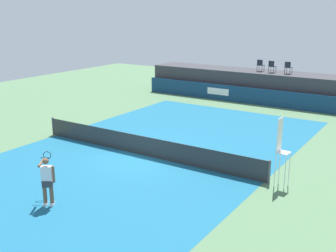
{
  "coord_description": "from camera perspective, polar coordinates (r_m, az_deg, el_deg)",
  "views": [
    {
      "loc": [
        11.26,
        -15.11,
        6.7
      ],
      "look_at": [
        0.1,
        2.0,
        1.0
      ],
      "focal_mm": 44.56,
      "sensor_mm": 36.0,
      "label": 1
    }
  ],
  "objects": [
    {
      "name": "net_post_near",
      "position": [
        23.9,
        -15.45,
        -0.02
      ],
      "size": [
        0.1,
        0.1,
        1.0
      ],
      "primitive_type": "cylinder",
      "color": "#4C4C51",
      "rests_on": "ground"
    },
    {
      "name": "tennis_ball",
      "position": [
        24.15,
        -12.08,
        -0.77
      ],
      "size": [
        0.07,
        0.07,
        0.07
      ],
      "primitive_type": "sphere",
      "color": "#D8EA33",
      "rests_on": "court_inner"
    },
    {
      "name": "tennis_player",
      "position": [
        15.31,
        -16.19,
        -7.07
      ],
      "size": [
        1.11,
        1.0,
        1.77
      ],
      "color": "white",
      "rests_on": "court_inner"
    },
    {
      "name": "sponsor_wall",
      "position": [
        31.34,
        11.42,
        4.06
      ],
      "size": [
        18.0,
        0.22,
        1.2
      ],
      "color": "navy",
      "rests_on": "ground"
    },
    {
      "name": "spectator_chair_far_left",
      "position": [
        32.66,
        12.52,
        8.18
      ],
      "size": [
        0.45,
        0.45,
        0.89
      ],
      "color": "#1E232D",
      "rests_on": "spectator_platform"
    },
    {
      "name": "spectator_platform",
      "position": [
        32.9,
        12.67,
        5.41
      ],
      "size": [
        18.0,
        2.8,
        2.2
      ],
      "primitive_type": "cube",
      "color": "#38383D",
      "rests_on": "ground"
    },
    {
      "name": "net_post_far",
      "position": [
        17.09,
        13.68,
        -6.14
      ],
      "size": [
        0.1,
        0.1,
        1.0
      ],
      "primitive_type": "cylinder",
      "color": "#4C4C51",
      "rests_on": "ground"
    },
    {
      "name": "ground_plane",
      "position": [
        22.35,
        1.19,
        -1.86
      ],
      "size": [
        48.0,
        48.0,
        0.0
      ],
      "primitive_type": "plane",
      "color": "#4C704C"
    },
    {
      "name": "tennis_net",
      "position": [
        19.84,
        -3.4,
        -2.72
      ],
      "size": [
        12.4,
        0.02,
        0.95
      ],
      "primitive_type": "cube",
      "color": "#2D2D2D",
      "rests_on": "ground"
    },
    {
      "name": "spectator_chair_center",
      "position": [
        31.84,
        16.11,
        7.76
      ],
      "size": [
        0.47,
        0.47,
        0.89
      ],
      "color": "#1E232D",
      "rests_on": "spectator_platform"
    },
    {
      "name": "umpire_chair",
      "position": [
        16.62,
        15.22,
        -2.88
      ],
      "size": [
        0.48,
        0.48,
        2.76
      ],
      "color": "white",
      "rests_on": "ground"
    },
    {
      "name": "court_inner",
      "position": [
        19.99,
        -3.37,
        -4.01
      ],
      "size": [
        12.0,
        22.0,
        0.0
      ],
      "primitive_type": "cube",
      "color": "#16597A",
      "rests_on": "ground"
    },
    {
      "name": "spectator_chair_left",
      "position": [
        32.11,
        14.04,
        7.96
      ],
      "size": [
        0.48,
        0.48,
        0.89
      ],
      "color": "#1E232D",
      "rests_on": "spectator_platform"
    }
  ]
}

